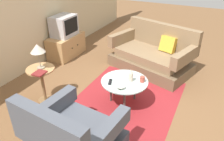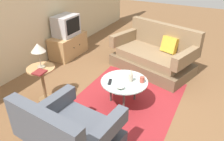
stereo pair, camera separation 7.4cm
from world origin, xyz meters
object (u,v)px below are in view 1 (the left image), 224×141
coffee_table (124,83)px  television (64,26)px  armchair (73,138)px  mug (142,79)px  tv_stand (66,46)px  tv_remote_dark (110,82)px  table_lamp (38,49)px  book (39,73)px  vase (131,75)px  couch (152,55)px  bowl (121,87)px  tv_remote_silver (137,76)px  side_table (42,78)px

coffee_table → television: size_ratio=1.29×
armchair → mug: (1.36, -0.39, 0.20)m
tv_stand → tv_remote_dark: 2.27m
table_lamp → mug: 1.68m
tv_remote_dark → tv_stand: bearing=35.9°
mug → book: 1.59m
vase → mug: size_ratio=1.69×
couch → bowl: 1.67m
table_lamp → bowl: bearing=-78.0°
book → bowl: bearing=-74.3°
vase → tv_remote_silver: size_ratio=1.32×
armchair → mug: bearing=79.9°
coffee_table → side_table: 1.34m
armchair → book: 1.23m
couch → tv_remote_silver: size_ratio=11.67×
coffee_table → tv_remote_dark: 0.24m
tv_remote_dark → coffee_table: bearing=-70.4°
armchair → television: 3.12m
tv_stand → table_lamp: size_ratio=2.29×
side_table → mug: (0.61, -1.50, 0.05)m
mug → television: bearing=65.0°
coffee_table → tv_remote_silver: tv_remote_silver is taller
tv_stand → bowl: (-1.40, -2.06, 0.22)m
bowl → book: (-0.42, 1.17, 0.17)m
armchair → side_table: bearing=151.9°
television → tv_remote_dark: size_ratio=3.65×
bowl → table_lamp: bearing=102.0°
television → table_lamp: size_ratio=1.42×
coffee_table → television: television is taller
couch → bowl: (-1.66, -0.00, 0.16)m
vase → table_lamp: bearing=112.1°
couch → tv_remote_dark: size_ratio=11.60×
mug → vase: bearing=109.4°
couch → tv_remote_dark: 1.60m
tv_remote_dark → vase: bearing=-74.5°
coffee_table → book: bearing=119.7°
armchair → bowl: size_ratio=8.08×
mug → tv_remote_dark: mug is taller
tv_stand → mug: bearing=-115.0°
table_lamp → tv_remote_dark: (0.36, -1.06, -0.49)m
side_table → vase: 1.44m
side_table → tv_remote_silver: (0.73, -1.37, 0.02)m
book → armchair: bearing=-125.4°
bowl → vase: bearing=-11.0°
table_lamp → book: table_lamp is taller
vase → mug: vase is taller
coffee_table → bowl: 0.24m
armchair → tv_remote_dark: armchair is taller
table_lamp → tv_remote_dark: table_lamp is taller
book → tv_remote_dark: bearing=-66.1°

